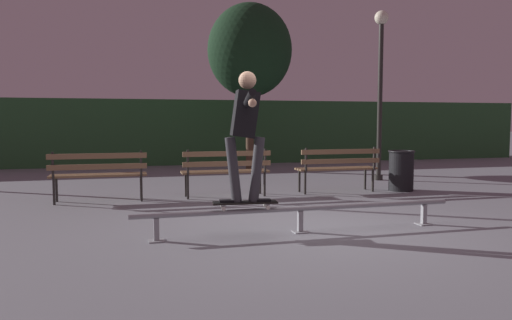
% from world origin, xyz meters
% --- Properties ---
extents(ground_plane, '(90.00, 90.00, 0.00)m').
position_xyz_m(ground_plane, '(0.00, 0.00, 0.00)').
color(ground_plane, slate).
extents(hedge_backdrop, '(24.00, 1.20, 2.04)m').
position_xyz_m(hedge_backdrop, '(0.00, 10.00, 1.02)').
color(hedge_backdrop, '#2D5B33').
rests_on(hedge_backdrop, ground).
extents(grind_rail, '(4.14, 0.18, 0.33)m').
position_xyz_m(grind_rail, '(-0.00, -0.27, 0.25)').
color(grind_rail, gray).
rests_on(grind_rail, ground).
extents(skateboard, '(0.80, 0.29, 0.09)m').
position_xyz_m(skateboard, '(-0.71, -0.27, 0.40)').
color(skateboard, black).
rests_on(skateboard, grind_rail).
extents(skateboarder, '(0.63, 1.40, 1.56)m').
position_xyz_m(skateboarder, '(-0.70, -0.27, 1.34)').
color(skateboarder, black).
rests_on(skateboarder, skateboard).
extents(park_bench_leftmost, '(1.60, 0.43, 0.88)m').
position_xyz_m(park_bench_leftmost, '(-2.52, 2.75, 0.54)').
color(park_bench_leftmost, '#282623').
rests_on(park_bench_leftmost, ground).
extents(park_bench_left_center, '(1.60, 0.43, 0.88)m').
position_xyz_m(park_bench_left_center, '(-0.32, 2.75, 0.54)').
color(park_bench_left_center, '#282623').
rests_on(park_bench_left_center, ground).
extents(park_bench_right_center, '(1.60, 0.43, 0.88)m').
position_xyz_m(park_bench_right_center, '(1.89, 2.75, 0.54)').
color(park_bench_right_center, '#282623').
rests_on(park_bench_right_center, ground).
extents(tree_behind_benches, '(2.31, 2.31, 4.58)m').
position_xyz_m(tree_behind_benches, '(1.29, 7.23, 3.29)').
color(tree_behind_benches, '#4C3828').
rests_on(tree_behind_benches, ground).
extents(lamp_post_right, '(0.32, 0.32, 3.90)m').
position_xyz_m(lamp_post_right, '(3.66, 4.34, 2.48)').
color(lamp_post_right, '#282623').
rests_on(lamp_post_right, ground).
extents(trash_can, '(0.52, 0.52, 0.80)m').
position_xyz_m(trash_can, '(3.21, 2.65, 0.41)').
color(trash_can, black).
rests_on(trash_can, ground).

